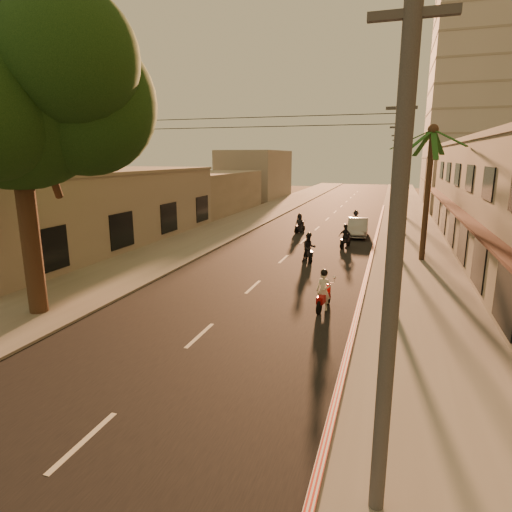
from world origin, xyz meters
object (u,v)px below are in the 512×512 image
Objects in this scene: broadleaf_tree at (24,88)px; palm_tree at (432,138)px; scooter_far_b at (356,220)px; scooter_far_a at (300,224)px; parked_car at (358,227)px; scooter_mid_b at (345,237)px; scooter_mid_a at (309,248)px; scooter_red at (324,292)px.

palm_tree is (14.61, 13.86, -1.33)m from broadleaf_tree.
scooter_far_b is at bearing 68.81° from broadleaf_tree.
parked_car is (4.68, -0.13, -0.04)m from scooter_far_a.
broadleaf_tree is 7.32× the size of scooter_mid_b.
scooter_mid_a is (-6.44, -2.05, -6.34)m from palm_tree.
scooter_far_b is (1.58, 13.35, -0.07)m from scooter_mid_a.
parked_car is (-4.35, 7.32, -6.45)m from palm_tree.
scooter_red is at bearing -71.60° from scooter_mid_b.
scooter_mid_a reaches higher than scooter_red.
scooter_mid_b is 1.02× the size of scooter_far_a.
parked_car is at bearing 120.72° from palm_tree.
broadleaf_tree is 20.61m from scooter_mid_b.
scooter_mid_b is 8.75m from scooter_far_b.
broadleaf_tree reaches higher than scooter_far_a.
broadleaf_tree is at bearing -104.78° from scooter_mid_b.
palm_tree reaches higher than scooter_far_a.
scooter_red is 21.40m from scooter_far_b.
scooter_mid_a is at bearing -162.36° from palm_tree.
scooter_far_a is at bearing 176.41° from parked_car.
scooter_mid_b is 4.79m from parked_car.
broadleaf_tree is 7.42× the size of scooter_far_b.
scooter_far_a is (-4.73, 17.53, -0.03)m from scooter_red.
broadleaf_tree is 1.48× the size of palm_tree.
broadleaf_tree reaches higher than scooter_mid_a.
scooter_mid_b is 6.46m from scooter_far_a.
scooter_far_b is 4.01m from parked_car.
scooter_mid_a is 4.88m from scooter_mid_b.
palm_tree is 4.64× the size of scooter_mid_a.
parked_car is (-0.05, 17.41, -0.06)m from scooter_red.
scooter_far_a is 0.99× the size of scooter_far_b.
scooter_far_b is at bearing 113.29° from palm_tree.
scooter_mid_b is at bearing 59.14° from broadleaf_tree.
broadleaf_tree is 24.78m from parked_car.
scooter_red is (-4.30, -10.09, -6.38)m from palm_tree.
palm_tree is at bearing -61.33° from parked_car.
broadleaf_tree is 23.34m from scooter_far_a.
scooter_far_b is at bearing 60.71° from scooter_far_a.
palm_tree reaches higher than scooter_red.
broadleaf_tree is at bearing -136.52° from palm_tree.
scooter_red is at bearing -113.08° from palm_tree.
scooter_far_b is at bearing 99.59° from scooter_red.
broadleaf_tree reaches higher than scooter_far_b.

